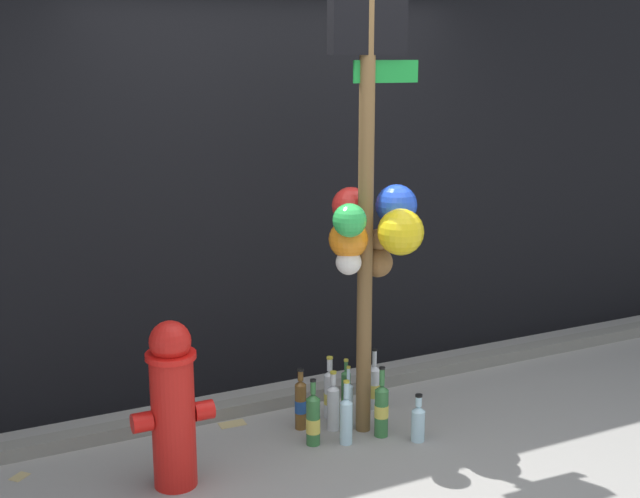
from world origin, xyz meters
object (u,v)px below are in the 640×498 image
object	(u,v)px
bottle_0	(346,419)
memorial_post	(372,201)
bottle_2	(381,409)
bottle_7	(374,387)
bottle_3	(348,404)
fire_hydrant	(173,404)
bottle_4	(301,404)
bottle_1	(330,393)
bottle_8	(333,405)
bottle_6	(313,420)
bottle_9	(346,393)
bottle_5	(418,422)

from	to	relation	value
bottle_0	memorial_post	bearing A→B (deg)	26.07
bottle_2	bottle_7	distance (m)	0.39
bottle_3	fire_hydrant	bearing A→B (deg)	-169.84
bottle_4	memorial_post	bearing A→B (deg)	-28.11
memorial_post	bottle_1	distance (m)	1.24
bottle_8	bottle_7	bearing A→B (deg)	22.94
bottle_1	bottle_3	size ratio (longest dim) A/B	1.01
bottle_6	bottle_0	bearing A→B (deg)	-22.88
bottle_2	bottle_4	world-z (taller)	bottle_2
memorial_post	fire_hydrant	world-z (taller)	memorial_post
bottle_2	bottle_4	xyz separation A→B (m)	(-0.38, 0.29, -0.01)
bottle_2	bottle_7	xyz separation A→B (m)	(0.15, 0.35, -0.02)
bottle_1	bottle_8	bearing A→B (deg)	-110.20
fire_hydrant	bottle_4	size ratio (longest dim) A/B	2.35
bottle_3	bottle_6	size ratio (longest dim) A/B	0.98
bottle_3	bottle_2	bearing A→B (deg)	-56.35
bottle_8	memorial_post	bearing A→B (deg)	-26.44
bottle_7	bottle_9	world-z (taller)	bottle_7
fire_hydrant	bottle_8	distance (m)	1.08
bottle_0	bottle_8	distance (m)	0.19
bottle_0	bottle_9	world-z (taller)	bottle_9
bottle_1	bottle_4	bearing A→B (deg)	-164.13
bottle_2	bottle_6	world-z (taller)	bottle_2
fire_hydrant	bottle_1	size ratio (longest dim) A/B	2.26
bottle_0	bottle_6	bearing A→B (deg)	157.12
bottle_2	bottle_8	world-z (taller)	bottle_2
bottle_5	bottle_1	bearing A→B (deg)	121.33
fire_hydrant	bottle_9	bearing A→B (deg)	15.13
bottle_3	bottle_4	world-z (taller)	bottle_3
bottle_2	bottle_9	size ratio (longest dim) A/B	1.10
bottle_9	bottle_1	bearing A→B (deg)	140.35
bottle_0	bottle_7	distance (m)	0.52
bottle_2	bottle_8	distance (m)	0.29
bottle_1	bottle_6	size ratio (longest dim) A/B	0.99
bottle_0	bottle_2	bearing A→B (deg)	-1.01
fire_hydrant	bottle_5	world-z (taller)	fire_hydrant
bottle_4	bottle_8	size ratio (longest dim) A/B	1.03
bottle_0	bottle_2	size ratio (longest dim) A/B	0.90
bottle_9	bottle_4	bearing A→B (deg)	179.95
bottle_1	bottle_5	bearing A→B (deg)	-58.67
bottle_4	bottle_7	size ratio (longest dim) A/B	0.95
bottle_2	bottle_8	size ratio (longest dim) A/B	1.17
memorial_post	bottle_2	distance (m)	1.20
bottle_0	bottle_5	world-z (taller)	bottle_0
fire_hydrant	bottle_3	bearing A→B (deg)	10.16
fire_hydrant	bottle_4	xyz separation A→B (m)	(0.85, 0.31, -0.29)
memorial_post	fire_hydrant	distance (m)	1.52
fire_hydrant	bottle_7	world-z (taller)	fire_hydrant
fire_hydrant	bottle_2	size ratio (longest dim) A/B	2.08
bottle_2	bottle_5	distance (m)	0.22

